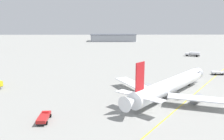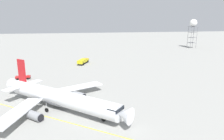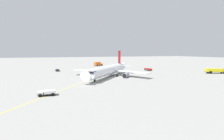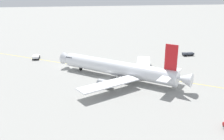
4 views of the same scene
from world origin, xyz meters
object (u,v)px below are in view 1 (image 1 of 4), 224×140
at_px(fuel_tanker_truck, 193,54).
at_px(pushback_tug_truck, 217,73).
at_px(airliner_main, 170,86).
at_px(ops_pickup_truck, 44,117).

bearing_deg(fuel_tanker_truck, pushback_tug_truck, 110.50).
bearing_deg(pushback_tug_truck, airliner_main, -133.72).
height_order(ops_pickup_truck, fuel_tanker_truck, fuel_tanker_truck).
relative_size(airliner_main, pushback_tug_truck, 7.56).
distance_m(ops_pickup_truck, fuel_tanker_truck, 109.83).
xyz_separation_m(airliner_main, ops_pickup_truck, (-15.94, 30.60, -2.01)).
distance_m(ops_pickup_truck, pushback_tug_truck, 69.98).
distance_m(airliner_main, fuel_tanker_truck, 80.49).
xyz_separation_m(fuel_tanker_truck, pushback_tug_truck, (-47.58, 7.92, -0.76)).
height_order(airliner_main, fuel_tanker_truck, airliner_main).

